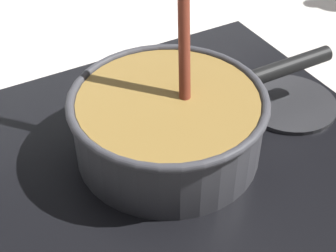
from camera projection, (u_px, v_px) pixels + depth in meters
hob_plate at (168, 154)px, 0.67m from camera, size 0.56×0.48×0.01m
burner_ring at (168, 148)px, 0.66m from camera, size 0.17×0.17×0.01m
spare_burner at (289, 103)px, 0.73m from camera, size 0.14×0.14×0.01m
cooking_pan at (169, 122)px, 0.63m from camera, size 0.38×0.24×0.34m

